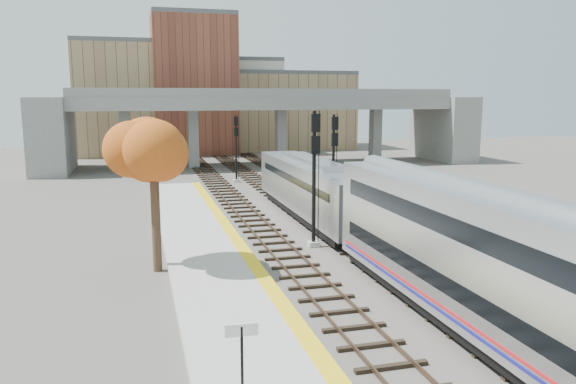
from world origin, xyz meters
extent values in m
plane|color=#47423D|center=(0.00, 0.00, 0.00)|extent=(160.00, 160.00, 0.00)
cube|color=#9E9E99|center=(-7.25, 0.00, 0.17)|extent=(4.50, 60.00, 0.35)
cube|color=yellow|center=(-5.35, 0.00, 0.35)|extent=(0.70, 60.00, 0.01)
cube|color=black|center=(-3.20, 12.50, 0.07)|extent=(2.50, 95.00, 0.14)
cube|color=brown|center=(-3.92, 12.50, 0.18)|extent=(0.07, 95.00, 0.14)
cube|color=brown|center=(-2.48, 12.50, 0.18)|extent=(0.07, 95.00, 0.14)
cube|color=black|center=(1.00, 12.50, 0.07)|extent=(2.50, 95.00, 0.14)
cube|color=brown|center=(0.28, 12.50, 0.18)|extent=(0.07, 95.00, 0.14)
cube|color=brown|center=(1.72, 12.50, 0.18)|extent=(0.07, 95.00, 0.14)
cube|color=black|center=(5.00, 12.50, 0.07)|extent=(2.50, 95.00, 0.14)
cube|color=brown|center=(4.28, 12.50, 0.18)|extent=(0.07, 95.00, 0.14)
cube|color=brown|center=(5.72, 12.50, 0.18)|extent=(0.07, 95.00, 0.14)
cube|color=slate|center=(5.00, 45.00, 7.75)|extent=(46.00, 10.00, 1.50)
cube|color=slate|center=(5.00, 40.20, 9.00)|extent=(46.00, 0.20, 1.00)
cube|color=slate|center=(5.00, 49.80, 9.00)|extent=(46.00, 0.20, 1.00)
cube|color=slate|center=(-12.00, 45.00, 3.50)|extent=(1.20, 1.60, 7.00)
cube|color=slate|center=(-4.00, 45.00, 3.50)|extent=(1.20, 1.60, 7.00)
cube|color=slate|center=(7.00, 45.00, 3.50)|extent=(1.20, 1.60, 7.00)
cube|color=slate|center=(20.00, 45.00, 3.50)|extent=(1.20, 1.60, 7.00)
cube|color=slate|center=(-20.00, 45.00, 4.25)|extent=(4.00, 12.00, 8.50)
cube|color=slate|center=(30.00, 45.00, 4.25)|extent=(4.00, 12.00, 8.50)
cube|color=#9C825B|center=(-10.00, 65.00, 8.00)|extent=(18.00, 14.00, 16.00)
cube|color=#4C4C4F|center=(-10.00, 65.00, 16.30)|extent=(18.00, 14.00, 0.60)
cube|color=beige|center=(4.00, 70.00, 7.00)|extent=(16.00, 16.00, 14.00)
cube|color=#4C4C4F|center=(4.00, 70.00, 14.30)|extent=(16.00, 16.00, 0.60)
cube|color=brown|center=(-2.00, 62.00, 10.00)|extent=(12.00, 10.00, 20.00)
cube|color=#4C4C4F|center=(-2.00, 62.00, 20.30)|extent=(12.00, 10.00, 0.60)
cube|color=#9C825B|center=(14.00, 68.00, 6.00)|extent=(20.00, 14.00, 12.00)
cube|color=#4C4C4F|center=(14.00, 68.00, 12.30)|extent=(20.00, 14.00, 0.60)
cube|color=black|center=(14.00, 28.00, 0.02)|extent=(14.00, 18.00, 0.04)
cube|color=#A8AAB2|center=(1.00, 12.87, 2.35)|extent=(3.00, 19.00, 3.20)
cube|color=black|center=(1.00, 22.39, 2.95)|extent=(2.20, 0.06, 1.10)
cube|color=black|center=(1.00, 12.87, 2.95)|extent=(3.02, 16.15, 0.50)
cube|color=black|center=(1.00, 12.87, 0.50)|extent=(2.70, 17.10, 0.50)
cube|color=#A8AAB2|center=(1.00, 12.87, 4.15)|extent=(1.60, 9.50, 0.40)
cube|color=#A8AAB2|center=(1.00, -9.73, 2.95)|extent=(3.00, 25.00, 4.60)
cube|color=black|center=(1.00, -9.73, 4.15)|extent=(3.02, 23.00, 0.75)
cube|color=black|center=(1.00, -9.73, 2.05)|extent=(3.02, 23.00, 0.65)
cube|color=red|center=(1.00, -9.73, 1.20)|extent=(3.03, 24.00, 0.12)
cube|color=navy|center=(1.00, -9.73, 1.00)|extent=(3.03, 24.00, 0.12)
cube|color=black|center=(1.00, -9.73, 0.45)|extent=(2.70, 23.75, 0.40)
cube|color=#9E9E99|center=(-1.10, 5.87, 0.15)|extent=(0.60, 0.60, 0.30)
cylinder|color=black|center=(-1.10, 5.87, 3.90)|extent=(0.22, 0.22, 7.79)
cube|color=black|center=(-1.10, 5.62, 7.12)|extent=(0.50, 0.18, 1.00)
cube|color=black|center=(-1.10, 5.62, 5.90)|extent=(0.50, 0.18, 1.00)
cube|color=#9E9E99|center=(3.00, 14.07, 0.15)|extent=(0.60, 0.60, 0.30)
cylinder|color=black|center=(3.00, 14.07, 3.65)|extent=(0.21, 0.21, 7.31)
cube|color=black|center=(3.00, 13.82, 6.68)|extent=(0.47, 0.18, 0.94)
cube|color=black|center=(3.00, 13.82, 5.53)|extent=(0.47, 0.18, 0.94)
cube|color=#9E9E99|center=(-1.10, 31.50, 0.15)|extent=(0.60, 0.60, 0.30)
cylinder|color=black|center=(-1.10, 31.50, 3.37)|extent=(0.19, 0.19, 6.73)
cube|color=black|center=(-1.10, 31.25, 6.16)|extent=(0.43, 0.18, 0.87)
cube|color=black|center=(-1.10, 31.25, 5.10)|extent=(0.43, 0.18, 0.87)
cylinder|color=black|center=(-8.26, -10.23, 1.45)|extent=(0.08, 0.08, 2.20)
cube|color=white|center=(-8.26, -10.23, 2.45)|extent=(0.90, 0.09, 0.35)
cylinder|color=#382619|center=(-9.97, 3.51, 2.51)|extent=(0.44, 0.44, 5.02)
ellipsoid|color=orange|center=(-9.97, 3.51, 5.38)|extent=(3.60, 3.60, 3.58)
imported|color=#99999E|center=(12.41, 22.15, 0.63)|extent=(2.32, 3.72, 1.18)
imported|color=#99999E|center=(12.03, 27.86, 0.59)|extent=(1.29, 3.36, 1.09)
imported|color=#99999E|center=(15.98, 29.77, 0.64)|extent=(3.31, 4.43, 1.19)
camera|label=1|loc=(-10.73, -24.10, 8.56)|focal=35.00mm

